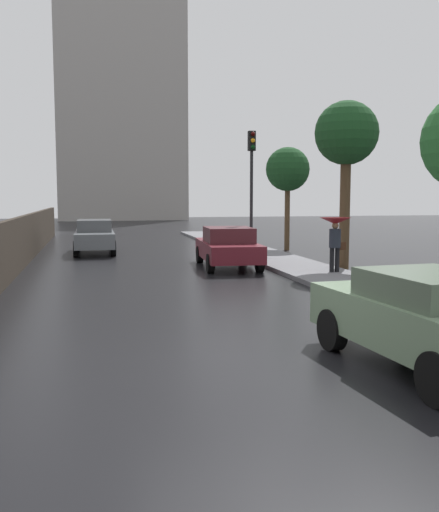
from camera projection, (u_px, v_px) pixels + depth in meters
name	position (u px, v px, depth m)	size (l,w,h in m)	color
ground	(224.00, 365.00, 8.48)	(120.00, 120.00, 0.00)	black
car_grey_near_kerb	(94.00, 236.00, 25.05)	(1.75, 4.35, 1.48)	slate
car_green_mid_road	(427.00, 318.00, 8.18)	(2.04, 4.12, 1.43)	slate
car_maroon_far_ahead	(228.00, 247.00, 20.06)	(2.10, 4.50, 1.43)	maroon
pedestrian_with_umbrella_near	(335.00, 229.00, 17.73)	(0.97, 0.97, 1.71)	black
traffic_light	(252.00, 171.00, 21.91)	(0.26, 0.39, 4.86)	black
street_tree_mid	(288.00, 170.00, 26.29)	(2.03, 2.03, 4.78)	#4C3823
street_tree_far	(346.00, 137.00, 19.20)	(2.15, 2.15, 5.72)	#4C3823
distant_tower	(120.00, 101.00, 60.63)	(13.77, 7.39, 28.84)	#9E9993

